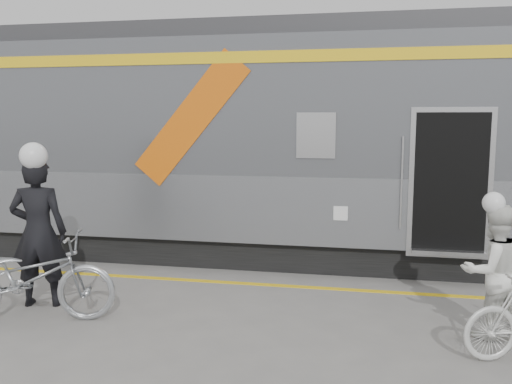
# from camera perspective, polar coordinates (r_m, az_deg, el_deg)

# --- Properties ---
(ground) EXTENTS (90.00, 90.00, 0.00)m
(ground) POSITION_cam_1_polar(r_m,az_deg,el_deg) (6.27, 3.02, -15.90)
(ground) COLOR slate
(ground) RESTS_ON ground
(train) EXTENTS (24.00, 3.17, 4.10)m
(train) POSITION_cam_1_polar(r_m,az_deg,el_deg) (9.93, 5.95, 5.09)
(train) COLOR black
(train) RESTS_ON ground
(safety_strip) EXTENTS (24.00, 0.12, 0.01)m
(safety_strip) POSITION_cam_1_polar(r_m,az_deg,el_deg) (8.26, 5.17, -9.93)
(safety_strip) COLOR yellow
(safety_strip) RESTS_ON ground
(man) EXTENTS (0.83, 0.65, 2.01)m
(man) POSITION_cam_1_polar(r_m,az_deg,el_deg) (7.80, -21.93, -3.93)
(man) COLOR black
(man) RESTS_ON ground
(bicycle_left) EXTENTS (2.23, 1.23, 1.11)m
(bicycle_left) POSITION_cam_1_polar(r_m,az_deg,el_deg) (7.35, -22.78, -8.30)
(bicycle_left) COLOR #A9ACB1
(bicycle_left) RESTS_ON ground
(woman) EXTENTS (0.90, 0.80, 1.55)m
(woman) POSITION_cam_1_polar(r_m,az_deg,el_deg) (6.82, 23.68, -7.66)
(woman) COLOR white
(woman) RESTS_ON ground
(helmet_man) EXTENTS (0.35, 0.35, 0.35)m
(helmet_man) POSITION_cam_1_polar(r_m,az_deg,el_deg) (7.66, -22.38, 4.76)
(helmet_man) COLOR white
(helmet_man) RESTS_ON man
(helmet_woman) EXTENTS (0.25, 0.25, 0.25)m
(helmet_woman) POSITION_cam_1_polar(r_m,az_deg,el_deg) (6.65, 24.11, -0.15)
(helmet_woman) COLOR white
(helmet_woman) RESTS_ON woman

